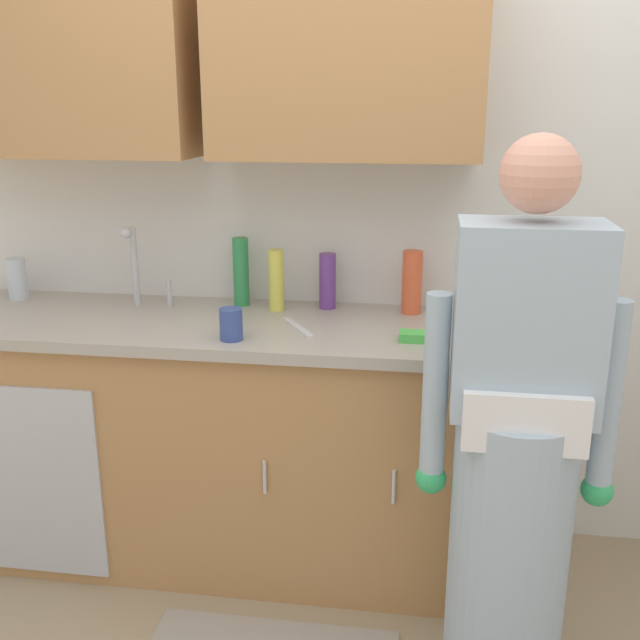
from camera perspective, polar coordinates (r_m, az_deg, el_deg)
The scene contains 13 objects.
kitchen_wall_with_uppers at distance 2.77m, azimuth 0.67°, elevation 12.14°, with size 4.80×0.44×2.70m.
counter_cabinet at distance 2.85m, azimuth -8.65°, elevation -9.42°, with size 1.90×0.62×0.90m.
countertop at distance 2.68m, azimuth -9.01°, elevation -0.33°, with size 1.96×0.66×0.04m, color #A8A093.
sink at distance 2.78m, azimuth -14.31°, elevation 0.07°, with size 0.50×0.36×0.35m.
person_at_sink at distance 2.16m, azimuth 14.87°, elevation -11.51°, with size 0.55×0.34×1.62m.
bottle_dish_liquid at distance 3.13m, azimuth -22.47°, elevation 2.98°, with size 0.07×0.07×0.16m, color silver.
bottle_water_tall at distance 2.81m, azimuth -6.16°, elevation 3.75°, with size 0.06×0.06×0.26m, color #2D8C4C.
bottle_soap at distance 2.76m, azimuth 0.59°, elevation 3.04°, with size 0.06×0.06×0.21m, color #66388C.
bottle_cleaner_spray at distance 2.73m, azimuth -3.41°, elevation 3.10°, with size 0.06×0.06×0.23m, color #D8D14C.
bottle_water_short at distance 2.71m, azimuth 7.17°, elevation 2.93°, with size 0.07×0.07×0.23m, color #E05933.
cup_by_sink at distance 2.41m, azimuth -6.92°, elevation -0.33°, with size 0.08×0.08×0.11m, color #33478C.
knife_on_counter at distance 2.54m, azimuth -1.76°, elevation -0.53°, with size 0.24×0.02×0.01m, color silver.
sponge at distance 2.42m, azimuth 7.48°, elevation -1.28°, with size 0.11×0.07×0.03m, color #4CBF4C.
Camera 1 is at (0.24, -1.74, 1.69)m, focal length 41.18 mm.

